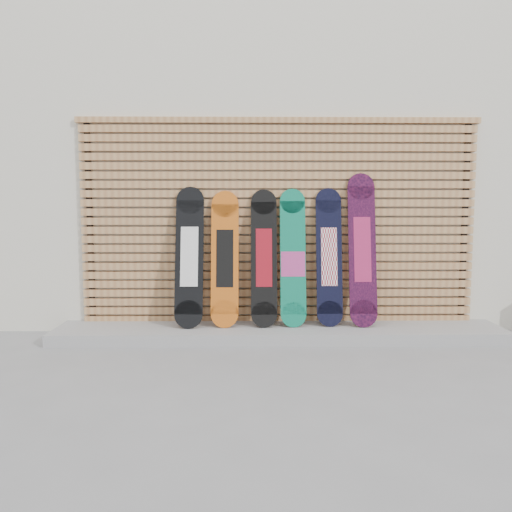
{
  "coord_description": "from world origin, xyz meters",
  "views": [
    {
      "loc": [
        -0.45,
        -4.38,
        1.35
      ],
      "look_at": [
        -0.39,
        0.75,
        0.85
      ],
      "focal_mm": 35.0,
      "sensor_mm": 36.0,
      "label": 1
    }
  ],
  "objects_px": {
    "snowboard_3": "(293,258)",
    "snowboard_4": "(329,257)",
    "snowboard_2": "(264,258)",
    "snowboard_5": "(362,249)",
    "snowboard_1": "(225,258)",
    "snowboard_0": "(189,257)"
  },
  "relations": [
    {
      "from": "snowboard_2",
      "to": "snowboard_5",
      "type": "height_order",
      "value": "snowboard_5"
    },
    {
      "from": "snowboard_1",
      "to": "snowboard_0",
      "type": "bearing_deg",
      "value": -177.4
    },
    {
      "from": "snowboard_2",
      "to": "snowboard_5",
      "type": "xyz_separation_m",
      "value": [
        1.03,
        0.0,
        0.09
      ]
    },
    {
      "from": "snowboard_1",
      "to": "snowboard_4",
      "type": "relative_size",
      "value": 0.98
    },
    {
      "from": "snowboard_4",
      "to": "snowboard_2",
      "type": "bearing_deg",
      "value": -178.43
    },
    {
      "from": "snowboard_0",
      "to": "snowboard_5",
      "type": "distance_m",
      "value": 1.8
    },
    {
      "from": "snowboard_3",
      "to": "snowboard_4",
      "type": "bearing_deg",
      "value": 1.99
    },
    {
      "from": "snowboard_0",
      "to": "snowboard_5",
      "type": "height_order",
      "value": "snowboard_5"
    },
    {
      "from": "snowboard_1",
      "to": "snowboard_4",
      "type": "distance_m",
      "value": 1.09
    },
    {
      "from": "snowboard_2",
      "to": "snowboard_5",
      "type": "distance_m",
      "value": 1.03
    },
    {
      "from": "snowboard_5",
      "to": "snowboard_2",
      "type": "bearing_deg",
      "value": -179.96
    },
    {
      "from": "snowboard_3",
      "to": "snowboard_4",
      "type": "relative_size",
      "value": 1.0
    },
    {
      "from": "snowboard_0",
      "to": "snowboard_3",
      "type": "relative_size",
      "value": 1.01
    },
    {
      "from": "snowboard_1",
      "to": "snowboard_3",
      "type": "xyz_separation_m",
      "value": [
        0.71,
        0.01,
        0.0
      ]
    },
    {
      "from": "snowboard_1",
      "to": "snowboard_3",
      "type": "height_order",
      "value": "snowboard_3"
    },
    {
      "from": "snowboard_0",
      "to": "snowboard_1",
      "type": "xyz_separation_m",
      "value": [
        0.37,
        0.02,
        -0.02
      ]
    },
    {
      "from": "snowboard_3",
      "to": "snowboard_5",
      "type": "distance_m",
      "value": 0.73
    },
    {
      "from": "snowboard_0",
      "to": "snowboard_4",
      "type": "bearing_deg",
      "value": 1.39
    },
    {
      "from": "snowboard_0",
      "to": "snowboard_1",
      "type": "distance_m",
      "value": 0.37
    },
    {
      "from": "snowboard_1",
      "to": "snowboard_5",
      "type": "bearing_deg",
      "value": 0.02
    },
    {
      "from": "snowboard_2",
      "to": "snowboard_5",
      "type": "bearing_deg",
      "value": 0.04
    },
    {
      "from": "snowboard_4",
      "to": "snowboard_1",
      "type": "bearing_deg",
      "value": -179.02
    }
  ]
}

